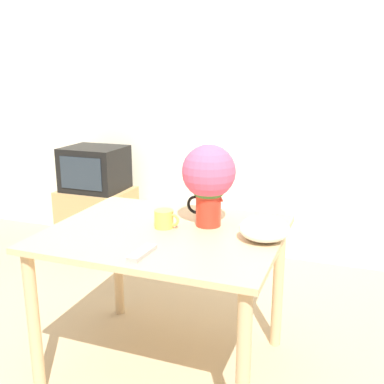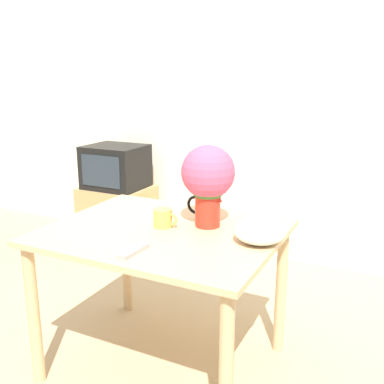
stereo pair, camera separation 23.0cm
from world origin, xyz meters
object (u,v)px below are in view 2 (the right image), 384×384
flower_vase (208,178)px  tv_set (116,167)px  white_bowl (260,231)px  coffee_mug (163,218)px

flower_vase → tv_set: 1.87m
tv_set → white_bowl: bearing=-36.6°
coffee_mug → white_bowl: size_ratio=0.55×
white_bowl → coffee_mug: bearing=-179.5°
white_bowl → tv_set: size_ratio=0.48×
tv_set → coffee_mug: bearing=-46.5°
coffee_mug → white_bowl: white_bowl is taller
white_bowl → tv_set: 2.17m
flower_vase → white_bowl: (0.31, -0.11, -0.20)m
flower_vase → coffee_mug: (-0.20, -0.11, -0.20)m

